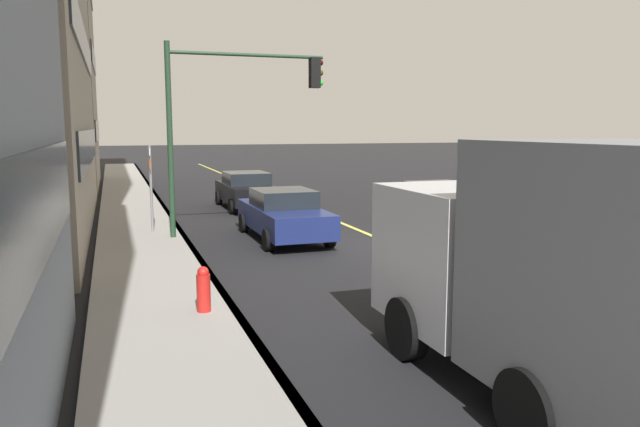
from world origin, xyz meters
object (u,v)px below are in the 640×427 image
at_px(car_white, 444,209).
at_px(street_sign_post, 151,183).
at_px(traffic_light_mast, 232,105).
at_px(fire_hydrant, 204,293).
at_px(car_black, 246,190).
at_px(car_navy, 284,214).
at_px(car_red, 616,244).

distance_m(car_white, street_sign_post, 8.93).
height_order(traffic_light_mast, fire_hydrant, traffic_light_mast).
bearing_deg(car_black, traffic_light_mast, 165.09).
bearing_deg(car_navy, car_black, -3.23).
distance_m(car_red, car_white, 6.08).
bearing_deg(car_black, street_sign_post, 143.32).
bearing_deg(car_navy, car_white, -100.86).
xyz_separation_m(car_white, fire_hydrant, (-6.05, 8.18, -0.36)).
relative_size(traffic_light_mast, street_sign_post, 2.05).
height_order(car_red, fire_hydrant, car_red).
xyz_separation_m(car_white, street_sign_post, (2.69, 8.48, 0.80)).
bearing_deg(car_white, traffic_light_mast, 76.28).
distance_m(car_black, car_white, 9.27).
bearing_deg(car_white, street_sign_post, 72.41).
distance_m(car_red, car_black, 15.10).
bearing_deg(street_sign_post, car_red, -133.29).
xyz_separation_m(car_black, street_sign_post, (-5.46, 4.07, 0.87)).
relative_size(car_navy, car_white, 1.21).
xyz_separation_m(car_red, traffic_light_mast, (7.54, 6.96, 3.15)).
xyz_separation_m(car_navy, fire_hydrant, (-6.97, 3.36, -0.28)).
distance_m(car_black, street_sign_post, 6.87).
bearing_deg(street_sign_post, car_white, -107.59).
bearing_deg(car_black, car_navy, 176.77).
relative_size(car_navy, traffic_light_mast, 0.84).
xyz_separation_m(car_black, fire_hydrant, (-14.20, 3.76, -0.30)).
bearing_deg(car_black, fire_hydrant, 165.16).
relative_size(car_red, car_navy, 0.86).
height_order(car_black, car_navy, car_black).
height_order(car_navy, car_white, car_white).
height_order(car_black, traffic_light_mast, traffic_light_mast).
xyz_separation_m(car_navy, traffic_light_mast, (0.58, 1.36, 3.18)).
xyz_separation_m(car_red, car_white, (6.03, 0.77, 0.05)).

